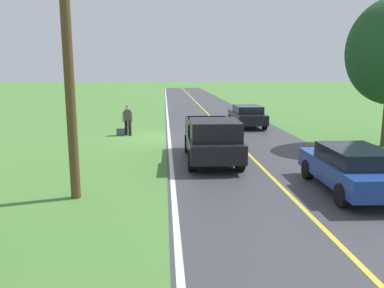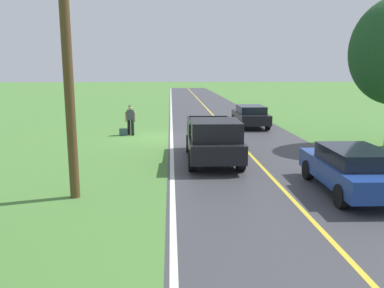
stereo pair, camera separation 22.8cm
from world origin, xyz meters
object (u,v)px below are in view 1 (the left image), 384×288
Objects in this scene: pickup_truck_passing at (212,138)px; hitchhiker_walking at (128,118)px; sedan_mid_oncoming at (352,168)px; utility_pole_roadside at (69,67)px; suitcase_carried at (121,132)px; sedan_near_oncoming at (247,115)px.

hitchhiker_walking is at bearing -59.54° from pickup_truck_passing.
hitchhiker_walking reaches higher than sedan_mid_oncoming.
utility_pole_roadside reaches higher than sedan_mid_oncoming.
pickup_truck_passing is 0.72× the size of utility_pole_roadside.
hitchhiker_walking is 0.23× the size of utility_pole_roadside.
pickup_truck_passing is at bearing 120.46° from hitchhiker_walking.
utility_pole_roadside is (4.55, 4.22, 2.81)m from pickup_truck_passing.
sedan_mid_oncoming is 8.87m from utility_pole_roadside.
suitcase_carried is (0.42, 0.10, -0.78)m from hitchhiker_walking.
pickup_truck_passing is 6.82m from utility_pole_roadside.
sedan_near_oncoming is at bearing -109.96° from pickup_truck_passing.
hitchhiker_walking is 13.53m from sedan_mid_oncoming.
sedan_mid_oncoming reaches higher than suitcase_carried.
sedan_mid_oncoming is at bearing 131.91° from pickup_truck_passing.
pickup_truck_passing is at bearing -137.15° from utility_pole_roadside.
pickup_truck_passing reaches higher than sedan_near_oncoming.
pickup_truck_passing reaches higher than sedan_mid_oncoming.
suitcase_carried is 0.10× the size of sedan_near_oncoming.
sedan_mid_oncoming is (-3.78, 4.22, -0.21)m from pickup_truck_passing.
utility_pole_roadside is at bearing -2.68° from suitcase_carried.
sedan_near_oncoming is at bearing -88.94° from sedan_mid_oncoming.
pickup_truck_passing is at bearing 31.28° from suitcase_carried.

